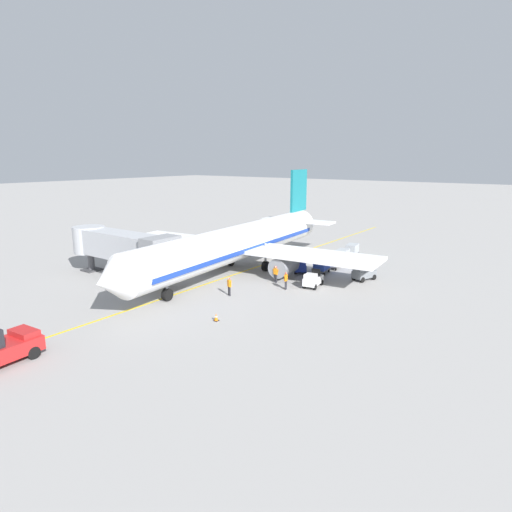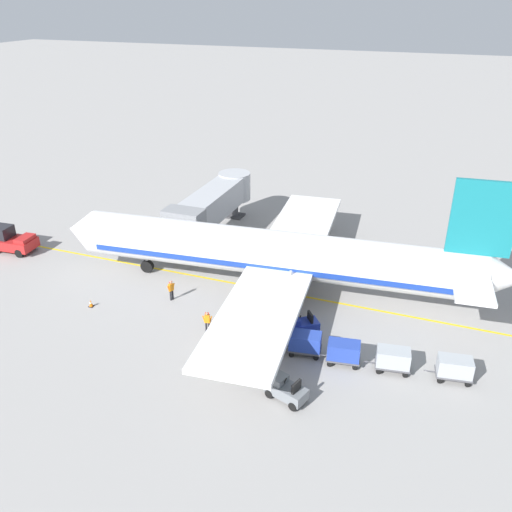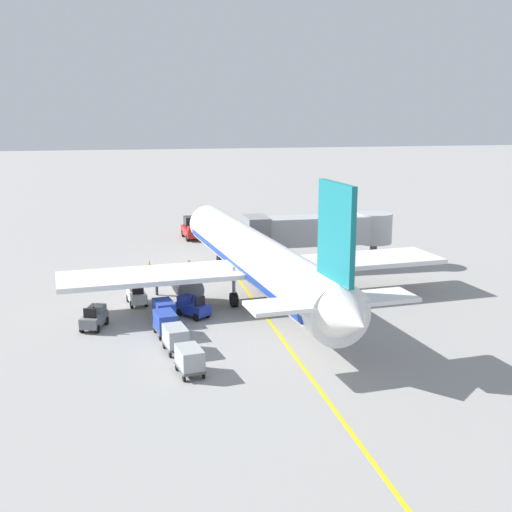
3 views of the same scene
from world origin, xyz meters
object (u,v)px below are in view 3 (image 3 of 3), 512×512
object	(u,v)px
parked_airliner	(256,259)
ground_crew_marshaller	(184,286)
baggage_tug_trailing	(137,295)
baggage_tug_spare	(193,307)
baggage_cart_second_in_train	(165,322)
baggage_cart_tail_end	(190,358)
pushback_tractor	(193,229)
jet_bridge	(319,230)
ground_crew_wing_walker	(157,283)
safety_cone_nose_left	(149,264)
ground_crew_loader	(189,268)
baggage_cart_third_in_train	(176,337)
baggage_tug_lead	(94,318)
baggage_cart_front	(164,310)

from	to	relation	value
parked_airliner	ground_crew_marshaller	xyz separation A→B (m)	(-5.53, 1.17, -2.23)
baggage_tug_trailing	baggage_tug_spare	world-z (taller)	same
baggage_cart_second_in_train	baggage_cart_tail_end	world-z (taller)	same
pushback_tractor	baggage_tug_spare	xyz separation A→B (m)	(-3.48, -29.32, -0.39)
jet_bridge	baggage_cart_second_in_train	world-z (taller)	jet_bridge
jet_bridge	ground_crew_wing_walker	xyz separation A→B (m)	(-15.57, -6.71, -2.50)
baggage_cart_tail_end	safety_cone_nose_left	bearing A→B (deg)	91.84
baggage_tug_trailing	ground_crew_wing_walker	bearing A→B (deg)	52.85
ground_crew_loader	baggage_cart_third_in_train	bearing A→B (deg)	-98.85
baggage_cart_tail_end	ground_crew_marshaller	bearing A→B (deg)	85.23
pushback_tractor	ground_crew_marshaller	size ratio (longest dim) A/B	2.70
pushback_tractor	baggage_cart_third_in_train	size ratio (longest dim) A/B	1.53
parked_airliner	jet_bridge	xyz separation A→B (m)	(7.98, 9.23, 0.27)
jet_bridge	baggage_cart_tail_end	world-z (taller)	jet_bridge
baggage_cart_second_in_train	ground_crew_marshaller	xyz separation A→B (m)	(2.11, 8.51, 0.00)
baggage_cart_third_in_train	safety_cone_nose_left	xyz separation A→B (m)	(-0.41, 22.98, -0.66)
baggage_cart_third_in_train	ground_crew_loader	world-z (taller)	ground_crew_loader
jet_bridge	ground_crew_wing_walker	world-z (taller)	jet_bridge
baggage_tug_lead	baggage_tug_spare	xyz separation A→B (m)	(6.80, 1.13, 0.00)
baggage_tug_spare	baggage_cart_third_in_train	xyz separation A→B (m)	(-1.81, -6.77, 0.24)
baggage_tug_trailing	baggage_tug_spare	distance (m)	5.54
baggage_tug_spare	baggage_cart_third_in_train	bearing A→B (deg)	-104.99
baggage_cart_tail_end	ground_crew_wing_walker	distance (m)	16.73
baggage_cart_tail_end	safety_cone_nose_left	size ratio (longest dim) A/B	5.03
pushback_tractor	ground_crew_wing_walker	distance (m)	23.78
baggage_tug_trailing	ground_crew_loader	bearing A→B (deg)	55.16
baggage_tug_trailing	baggage_cart_second_in_train	world-z (taller)	baggage_tug_trailing
jet_bridge	baggage_tug_spare	distance (m)	18.84
baggage_cart_front	safety_cone_nose_left	distance (m)	17.23
baggage_tug_lead	baggage_tug_trailing	size ratio (longest dim) A/B	1.04
baggage_tug_lead	safety_cone_nose_left	bearing A→B (deg)	75.22
pushback_tractor	baggage_tug_trailing	xyz separation A→B (m)	(-7.28, -25.29, -0.39)
parked_airliner	baggage_cart_tail_end	world-z (taller)	parked_airliner
ground_crew_wing_walker	parked_airliner	bearing A→B (deg)	-18.30
baggage_cart_second_in_train	safety_cone_nose_left	distance (m)	19.87
safety_cone_nose_left	jet_bridge	bearing A→B (deg)	-11.85
baggage_cart_tail_end	pushback_tractor	bearing A→B (deg)	83.06
safety_cone_nose_left	ground_crew_loader	bearing A→B (deg)	-59.62
parked_airliner	baggage_cart_second_in_train	size ratio (longest dim) A/B	12.58
baggage_tug_trailing	jet_bridge	bearing A→B (deg)	27.32
baggage_cart_front	ground_crew_marshaller	size ratio (longest dim) A/B	1.76
baggage_tug_lead	baggage_tug_spare	distance (m)	6.90
pushback_tractor	ground_crew_wing_walker	world-z (taller)	pushback_tractor
pushback_tractor	ground_crew_marshaller	bearing A→B (deg)	-98.28
jet_bridge	baggage_tug_lead	world-z (taller)	jet_bridge
jet_bridge	ground_crew_loader	distance (m)	12.91
baggage_tug_spare	baggage_cart_second_in_train	distance (m)	4.26
baggage_tug_trailing	baggage_cart_front	xyz separation A→B (m)	(1.70, -5.03, 0.24)
pushback_tractor	baggage_cart_front	bearing A→B (deg)	-100.43
jet_bridge	baggage_cart_front	bearing A→B (deg)	-138.10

